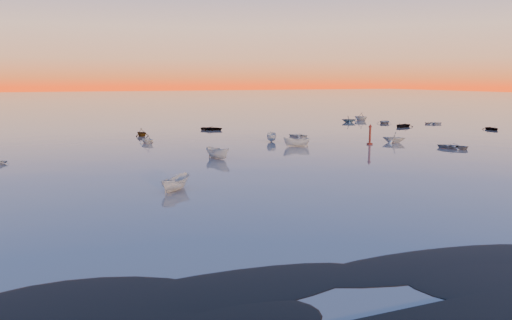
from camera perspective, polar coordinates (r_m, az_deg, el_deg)
ground at (r=121.32m, az=-13.01°, el=4.34°), size 600.00×600.00×0.00m
mud_lobes at (r=28.60m, az=23.53°, el=-11.78°), size 140.00×6.00×0.07m
moored_fleet at (r=75.58m, az=-7.12°, el=1.66°), size 124.00×58.00×1.20m
boat_near_center at (r=45.54m, az=-9.16°, el=-3.42°), size 3.69×3.88×1.31m
boat_near_right at (r=81.37m, az=15.46°, el=1.93°), size 3.78×3.72×1.28m
channel_marker at (r=78.03m, az=12.89°, el=2.68°), size 0.91×0.91×3.24m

